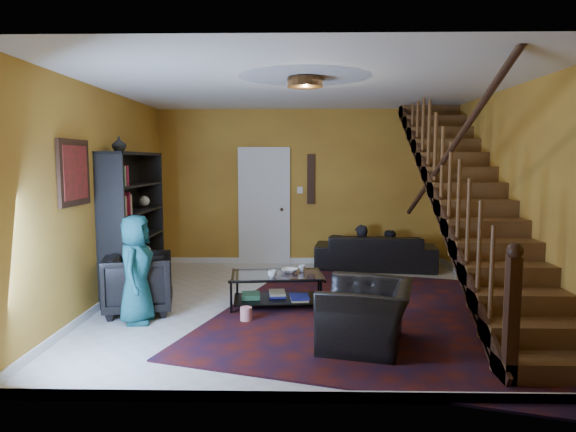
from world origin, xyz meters
name	(u,v)px	position (x,y,z in m)	size (l,w,h in m)	color
floor	(304,305)	(0.00, 0.00, 0.00)	(5.50, 5.50, 0.00)	beige
room	(219,278)	(-1.33, 1.33, 0.05)	(5.50, 5.50, 5.50)	gold
staircase	(471,199)	(2.12, 0.00, 1.40)	(0.95, 5.02, 3.18)	brown
bookshelf	(134,226)	(-2.40, 0.60, 0.96)	(0.35, 1.80, 2.00)	black
door	(264,208)	(-0.70, 2.73, 1.02)	(0.82, 0.05, 2.05)	silver
framed_picture	(74,173)	(-2.57, -0.90, 1.75)	(0.04, 0.74, 0.74)	maroon
wall_hanging	(311,179)	(0.15, 2.73, 1.55)	(0.14, 0.03, 0.90)	black
ceiling_fixture	(305,82)	(0.00, -0.80, 2.74)	(0.40, 0.40, 0.10)	#3F2814
rug	(382,314)	(0.95, -0.44, 0.01)	(3.79, 4.33, 0.02)	#42110B
sofa	(375,252)	(1.27, 2.30, 0.30)	(2.07, 0.81, 0.60)	black
armchair_left	(139,283)	(-2.05, -0.37, 0.37)	(0.79, 0.81, 0.74)	black
armchair_right	(366,315)	(0.62, -1.50, 0.33)	(1.00, 0.88, 0.65)	black
person_adult_a	(360,259)	(1.01, 2.35, 0.16)	(0.44, 0.29, 1.22)	black
person_adult_b	(388,262)	(1.50, 2.35, 0.11)	(0.55, 0.43, 1.12)	black
person_child	(136,269)	(-1.95, -0.78, 0.63)	(0.62, 0.40, 1.27)	#18585C
coffee_table	(277,288)	(-0.35, -0.13, 0.25)	(1.22, 0.79, 0.44)	black
cup_a	(272,274)	(-0.39, -0.32, 0.49)	(0.11, 0.11, 0.09)	#999999
cup_b	(302,268)	(-0.03, 0.01, 0.48)	(0.09, 0.09, 0.08)	#999999
bowl	(290,271)	(-0.18, -0.05, 0.47)	(0.21, 0.21, 0.05)	#999999
vase	(119,144)	(-2.41, 0.10, 2.10)	(0.18, 0.18, 0.19)	#999999
popcorn_bucket	(246,314)	(-0.68, -0.73, 0.10)	(0.14, 0.14, 0.16)	red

